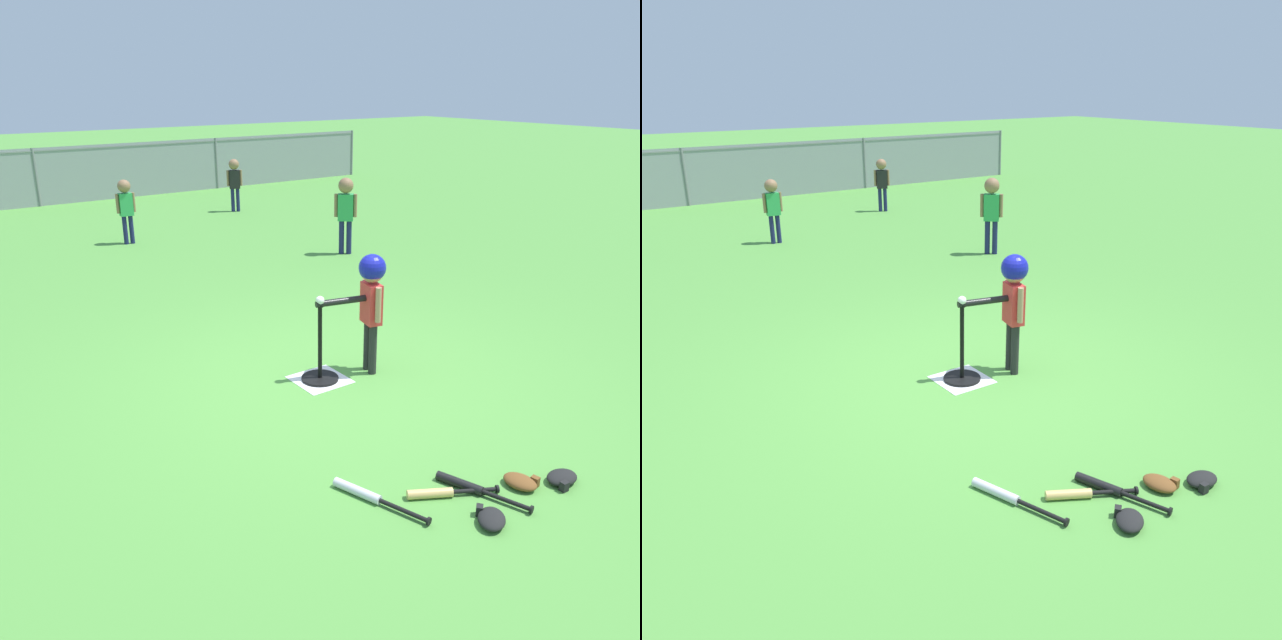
{
  "view_description": "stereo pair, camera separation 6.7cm",
  "coord_description": "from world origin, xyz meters",
  "views": [
    {
      "loc": [
        -2.97,
        -4.01,
        2.44
      ],
      "look_at": [
        -0.04,
        0.13,
        0.55
      ],
      "focal_mm": 36.47,
      "sensor_mm": 36.0,
      "label": 1
    },
    {
      "loc": [
        -2.91,
        -4.04,
        2.44
      ],
      "look_at": [
        -0.04,
        0.13,
        0.55
      ],
      "focal_mm": 36.47,
      "sensor_mm": 36.0,
      "label": 2
    }
  ],
  "objects": [
    {
      "name": "spare_bat_wood",
      "position": [
        -0.4,
        -1.66,
        0.03
      ],
      "size": [
        0.54,
        0.33,
        0.06
      ],
      "color": "#DBB266",
      "rests_on": "ground_plane"
    },
    {
      "name": "ground_plane",
      "position": [
        0.0,
        0.0,
        0.0
      ],
      "size": [
        60.0,
        60.0,
        0.0
      ],
      "primitive_type": "plane",
      "color": "#51933D"
    },
    {
      "name": "fielder_deep_left",
      "position": [
        2.98,
        7.25,
        0.64
      ],
      "size": [
        0.28,
        0.2,
        1.0
      ],
      "color": "#191E4C",
      "rests_on": "ground_plane"
    },
    {
      "name": "spare_bat_black",
      "position": [
        -0.2,
        -1.73,
        0.03
      ],
      "size": [
        0.25,
        0.61,
        0.06
      ],
      "color": "black",
      "rests_on": "ground_plane"
    },
    {
      "name": "batter_child",
      "position": [
        0.41,
        0.03,
        0.76
      ],
      "size": [
        0.62,
        0.3,
        1.07
      ],
      "color": "#262626",
      "rests_on": "ground_plane"
    },
    {
      "name": "glove_near_bats",
      "position": [
        -0.34,
        -2.02,
        0.04
      ],
      "size": [
        0.27,
        0.26,
        0.07
      ],
      "color": "black",
      "rests_on": "ground_plane"
    },
    {
      "name": "glove_by_plate",
      "position": [
        0.1,
        -1.88,
        0.04
      ],
      "size": [
        0.2,
        0.24,
        0.07
      ],
      "color": "brown",
      "rests_on": "ground_plane"
    },
    {
      "name": "batting_tee",
      "position": [
        -0.04,
        0.13,
        0.11
      ],
      "size": [
        0.32,
        0.32,
        0.69
      ],
      "color": "black",
      "rests_on": "ground_plane"
    },
    {
      "name": "baseball_on_tee",
      "position": [
        -0.04,
        0.13,
        0.72
      ],
      "size": [
        0.07,
        0.07,
        0.07
      ],
      "primitive_type": "sphere",
      "color": "white",
      "rests_on": "batting_tee"
    },
    {
      "name": "home_plate",
      "position": [
        -0.04,
        0.13,
        0.0
      ],
      "size": [
        0.44,
        0.44,
        0.01
      ],
      "primitive_type": "cube",
      "color": "white",
      "rests_on": "ground_plane"
    },
    {
      "name": "glove_tossed_aside",
      "position": [
        0.35,
        -2.01,
        0.04
      ],
      "size": [
        0.23,
        0.18,
        0.07
      ],
      "color": "black",
      "rests_on": "ground_plane"
    },
    {
      "name": "fielder_deep_right",
      "position": [
        0.36,
        5.88,
        0.64
      ],
      "size": [
        0.3,
        0.2,
        1.0
      ],
      "color": "#191E4C",
      "rests_on": "ground_plane"
    },
    {
      "name": "outfield_fence",
      "position": [
        0.0,
        10.03,
        0.62
      ],
      "size": [
        16.06,
        0.06,
        1.15
      ],
      "color": "slate",
      "rests_on": "ground_plane"
    },
    {
      "name": "spare_bat_silver",
      "position": [
        -0.78,
        -1.42,
        0.03
      ],
      "size": [
        0.26,
        0.66,
        0.06
      ],
      "color": "silver",
      "rests_on": "ground_plane"
    },
    {
      "name": "fielder_deep_center",
      "position": [
        2.75,
        3.43,
        0.72
      ],
      "size": [
        0.27,
        0.24,
        1.11
      ],
      "color": "#191E4C",
      "rests_on": "ground_plane"
    }
  ]
}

